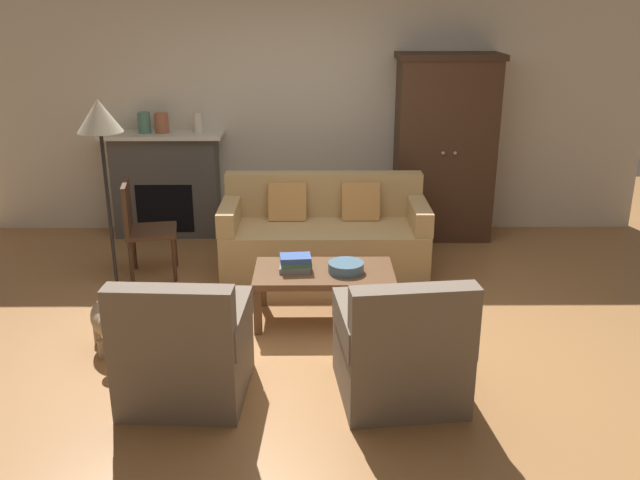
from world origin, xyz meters
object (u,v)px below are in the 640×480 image
object	(u,v)px
coffee_table	(324,277)
mantel_vase_cream	(198,122)
fireplace	(167,183)
armoire	(444,148)
floor_lamp	(100,128)
armchair_near_left	(184,353)
side_chair_wooden	(141,223)
couch	(324,235)
fruit_bowl	(346,267)
book_stack	(295,263)
dog	(106,321)
mantel_vase_jade	(144,123)
mantel_vase_terracotta	(162,123)
armchair_near_right	(401,353)

from	to	relation	value
coffee_table	mantel_vase_cream	xyz separation A→B (m)	(-1.28, 2.12, 0.86)
fireplace	armoire	distance (m)	2.98
floor_lamp	armchair_near_left	bearing A→B (deg)	-60.87
coffee_table	side_chair_wooden	bearing A→B (deg)	150.79
couch	coffee_table	distance (m)	1.14
fruit_bowl	book_stack	xyz separation A→B (m)	(-0.40, 0.03, 0.02)
coffee_table	dog	bearing A→B (deg)	-161.60
mantel_vase_jade	mantel_vase_cream	distance (m)	0.56
coffee_table	mantel_vase_cream	distance (m)	2.62
armoire	dog	size ratio (longest dim) A/B	3.60
fireplace	mantel_vase_terracotta	bearing A→B (deg)	-90.00
dog	mantel_vase_jade	bearing A→B (deg)	95.47
armchair_near_left	dog	distance (m)	0.93
armchair_near_left	coffee_table	bearing A→B (deg)	51.75
armchair_near_left	floor_lamp	distance (m)	2.12
coffee_table	floor_lamp	xyz separation A→B (m)	(-1.77, 0.40, 1.11)
mantel_vase_terracotta	armchair_near_right	size ratio (longest dim) A/B	0.23
mantel_vase_jade	side_chair_wooden	size ratio (longest dim) A/B	0.24
fireplace	mantel_vase_terracotta	xyz separation A→B (m)	(0.00, -0.02, 0.65)
mantel_vase_cream	armchair_near_left	size ratio (longest dim) A/B	0.25
mantel_vase_jade	armchair_near_left	bearing A→B (deg)	-73.98
mantel_vase_terracotta	floor_lamp	distance (m)	1.74
fruit_bowl	mantel_vase_jade	size ratio (longest dim) A/B	1.31
fruit_bowl	armoire	bearing A→B (deg)	61.90
couch	fruit_bowl	bearing A→B (deg)	-82.49
book_stack	mantel_vase_cream	xyz separation A→B (m)	(-1.06, 2.12, 0.75)
coffee_table	mantel_vase_jade	distance (m)	2.94
coffee_table	fruit_bowl	xyz separation A→B (m)	(0.17, -0.03, 0.09)
couch	armchair_near_left	size ratio (longest dim) A/B	2.18
fireplace	floor_lamp	distance (m)	1.96
mantel_vase_jade	dog	world-z (taller)	mantel_vase_jade
armchair_near_right	armoire	bearing A→B (deg)	75.86
mantel_vase_terracotta	armoire	bearing A→B (deg)	-1.17
dog	armoire	bearing A→B (deg)	41.94
mantel_vase_jade	mantel_vase_cream	size ratio (longest dim) A/B	0.99
armchair_near_right	floor_lamp	distance (m)	2.97
couch	mantel_vase_jade	size ratio (longest dim) A/B	8.94
dog	book_stack	bearing A→B (deg)	21.16
coffee_table	book_stack	bearing A→B (deg)	-179.90
mantel_vase_terracotta	armchair_near_left	xyz separation A→B (m)	(0.76, -3.26, -0.91)
armchair_near_right	floor_lamp	size ratio (longest dim) A/B	0.52
fruit_bowl	armchair_near_left	xyz separation A→B (m)	(-1.08, -1.12, -0.14)
fireplace	dog	bearing A→B (deg)	-88.43
fruit_bowl	coffee_table	bearing A→B (deg)	169.45
fruit_bowl	mantel_vase_jade	xyz separation A→B (m)	(-2.01, 2.15, 0.77)
floor_lamp	couch	bearing A→B (deg)	22.40
couch	side_chair_wooden	size ratio (longest dim) A/B	2.14
fireplace	armchair_near_left	size ratio (longest dim) A/B	1.43
mantel_vase_jade	mantel_vase_terracotta	world-z (taller)	mantel_vase_jade
mantel_vase_terracotta	mantel_vase_cream	distance (m)	0.38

